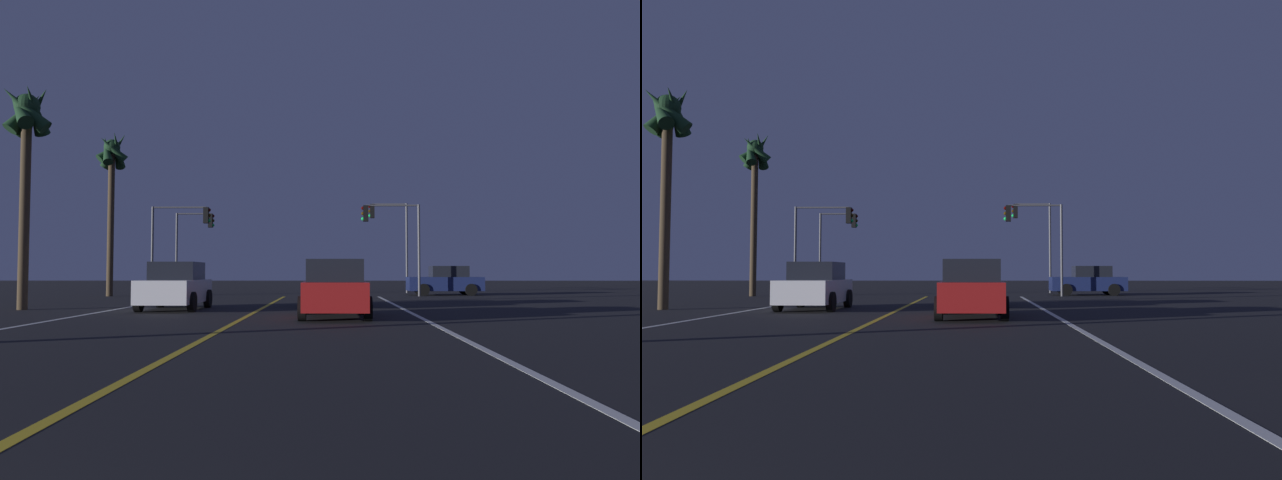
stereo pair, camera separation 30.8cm
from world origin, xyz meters
The scene contains 12 objects.
lane_edge_right centered at (5.17, 13.76, 0.00)m, with size 0.16×39.52×0.01m, color silver.
lane_center_divider centered at (0.00, 13.76, 0.00)m, with size 0.16×39.52×0.01m, color gold.
car_oncoming centered at (-3.01, 21.56, 0.82)m, with size 2.02×4.30×1.70m.
car_ahead_far centered at (2.69, 23.71, 0.82)m, with size 2.02×4.30×1.70m.
car_crossing_side centered at (9.27, 35.87, 0.82)m, with size 4.30×2.02×1.70m.
car_lead_same_lane centered at (2.64, 17.68, 0.82)m, with size 2.02×4.30×1.70m.
traffic_light_near_right centered at (5.89, 34.02, 3.83)m, with size 3.29×0.36×5.12m.
traffic_light_near_left centered at (-5.84, 34.02, 3.77)m, with size 3.35×0.36×5.03m.
traffic_light_far_right centered at (6.34, 39.52, 4.25)m, with size 2.55×0.36×5.80m.
traffic_light_far_left centered at (-6.29, 39.52, 3.84)m, with size 2.53×0.36×5.20m.
palm_tree_left_mid centered at (-8.42, 21.34, 6.47)m, with size 2.05×1.93×8.15m.
palm_tree_left_far centered at (-9.77, 33.88, 7.35)m, with size 1.99×2.07×9.30m.
Camera 2 is at (2.82, -0.58, 1.33)m, focal length 34.85 mm.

